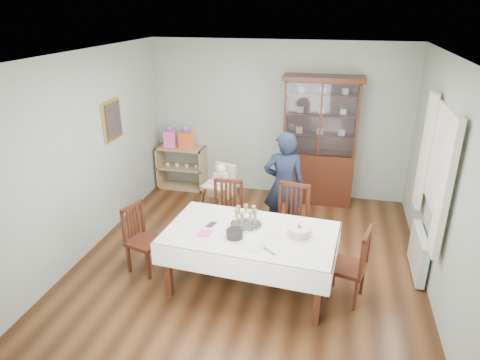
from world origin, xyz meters
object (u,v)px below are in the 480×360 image
(chair_far_left, at_px, (226,228))
(gift_bag_orange, at_px, (186,138))
(dining_table, at_px, (250,259))
(champagne_tray, at_px, (246,221))
(woman, at_px, (284,185))
(gift_bag_pink, at_px, (170,137))
(chair_end_left, at_px, (146,251))
(chair_end_right, at_px, (347,278))
(high_chair, at_px, (222,203))
(birthday_cake, at_px, (299,232))
(chair_far_right, at_px, (288,236))
(china_cabinet, at_px, (319,139))
(sideboard, at_px, (182,167))

(chair_far_left, distance_m, gift_bag_orange, 2.34)
(dining_table, height_order, champagne_tray, champagne_tray)
(woman, bearing_deg, dining_table, 71.03)
(woman, bearing_deg, chair_far_left, 24.45)
(gift_bag_pink, distance_m, gift_bag_orange, 0.31)
(chair_end_left, height_order, chair_end_right, chair_end_right)
(dining_table, xyz_separation_m, high_chair, (-0.73, 1.38, 0.02))
(birthday_cake, bearing_deg, woman, 104.86)
(chair_end_right, xyz_separation_m, high_chair, (-1.88, 1.36, 0.13))
(chair_far_left, distance_m, chair_end_left, 1.17)
(chair_far_right, bearing_deg, chair_end_right, -35.06)
(champagne_tray, bearing_deg, gift_bag_orange, 122.93)
(champagne_tray, relative_size, gift_bag_pink, 0.95)
(dining_table, distance_m, gift_bag_orange, 3.29)
(chair_far_right, bearing_deg, woman, 116.06)
(china_cabinet, distance_m, birthday_cake, 2.71)
(chair_far_left, distance_m, champagne_tray, 1.00)
(chair_end_left, xyz_separation_m, birthday_cake, (1.96, -0.04, 0.55))
(birthday_cake, height_order, gift_bag_orange, gift_bag_orange)
(champagne_tray, bearing_deg, high_chair, 117.40)
(chair_far_left, bearing_deg, chair_end_right, -27.17)
(chair_far_left, xyz_separation_m, chair_end_right, (1.67, -0.83, -0.01))
(high_chair, bearing_deg, champagne_tray, -45.53)
(gift_bag_orange, bearing_deg, chair_end_left, -82.36)
(chair_far_right, bearing_deg, dining_table, -104.58)
(sideboard, relative_size, gift_bag_orange, 2.12)
(chair_far_right, bearing_deg, gift_bag_orange, 148.12)
(high_chair, distance_m, gift_bag_pink, 1.97)
(woman, xyz_separation_m, gift_bag_orange, (-1.96, 1.35, 0.18))
(dining_table, height_order, gift_bag_orange, gift_bag_orange)
(chair_far_left, xyz_separation_m, chair_far_right, (0.90, -0.05, 0.02))
(sideboard, xyz_separation_m, champagne_tray, (1.79, -2.60, 0.43))
(dining_table, distance_m, chair_far_right, 0.89)
(china_cabinet, xyz_separation_m, chair_far_right, (-0.25, -1.91, -0.82))
(chair_end_right, bearing_deg, champagne_tray, -81.01)
(china_cabinet, distance_m, chair_far_right, 2.09)
(chair_end_left, relative_size, chair_end_right, 0.96)
(chair_end_left, distance_m, gift_bag_pink, 2.83)
(china_cabinet, bearing_deg, woman, -106.98)
(chair_end_right, relative_size, birthday_cake, 2.94)
(sideboard, height_order, chair_end_left, chair_end_left)
(china_cabinet, distance_m, woman, 1.45)
(dining_table, bearing_deg, gift_bag_orange, 122.87)
(chair_far_left, distance_m, chair_far_right, 0.90)
(chair_end_right, distance_m, woman, 1.71)
(sideboard, distance_m, champagne_tray, 3.19)
(sideboard, height_order, chair_end_right, chair_end_right)
(gift_bag_pink, bearing_deg, chair_far_left, -50.47)
(sideboard, distance_m, chair_end_right, 4.06)
(gift_bag_orange, bearing_deg, chair_far_left, -56.71)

